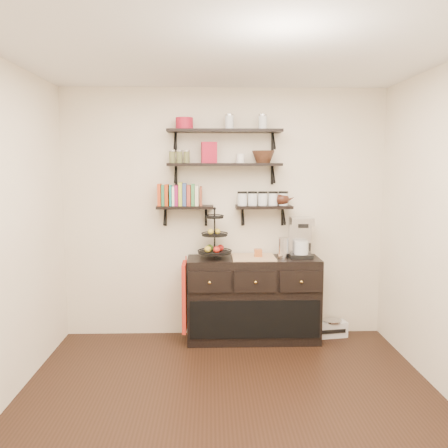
% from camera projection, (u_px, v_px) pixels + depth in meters
% --- Properties ---
extents(floor, '(3.50, 3.50, 0.00)m').
position_uv_depth(floor, '(231.00, 412.00, 3.62)').
color(floor, black).
rests_on(floor, ground).
extents(ceiling, '(3.50, 3.50, 0.02)m').
position_uv_depth(ceiling, '(232.00, 46.00, 3.29)').
color(ceiling, white).
rests_on(ceiling, back_wall).
extents(back_wall, '(3.50, 0.02, 2.70)m').
position_uv_depth(back_wall, '(224.00, 214.00, 5.19)').
color(back_wall, white).
rests_on(back_wall, ground).
extents(shelf_top, '(1.20, 0.27, 0.23)m').
position_uv_depth(shelf_top, '(225.00, 131.00, 4.95)').
color(shelf_top, black).
rests_on(shelf_top, back_wall).
extents(shelf_mid, '(1.20, 0.27, 0.23)m').
position_uv_depth(shelf_mid, '(225.00, 165.00, 5.00)').
color(shelf_mid, black).
rests_on(shelf_mid, back_wall).
extents(shelf_low_left, '(0.60, 0.25, 0.23)m').
position_uv_depth(shelf_low_left, '(185.00, 208.00, 5.05)').
color(shelf_low_left, black).
rests_on(shelf_low_left, back_wall).
extents(shelf_low_right, '(0.60, 0.25, 0.23)m').
position_uv_depth(shelf_low_right, '(264.00, 207.00, 5.08)').
color(shelf_low_right, black).
rests_on(shelf_low_right, back_wall).
extents(cookbooks, '(0.43, 0.15, 0.26)m').
position_uv_depth(cookbooks, '(180.00, 195.00, 5.03)').
color(cookbooks, '#C34219').
rests_on(cookbooks, shelf_low_left).
extents(glass_canisters, '(0.54, 0.10, 0.13)m').
position_uv_depth(glass_canisters, '(263.00, 199.00, 5.06)').
color(glass_canisters, silver).
rests_on(glass_canisters, shelf_low_right).
extents(sideboard, '(1.40, 0.50, 0.92)m').
position_uv_depth(sideboard, '(253.00, 299.00, 5.08)').
color(sideboard, black).
rests_on(sideboard, floor).
extents(fruit_stand, '(0.35, 0.35, 0.52)m').
position_uv_depth(fruit_stand, '(215.00, 241.00, 4.99)').
color(fruit_stand, black).
rests_on(fruit_stand, sideboard).
extents(candle, '(0.08, 0.08, 0.08)m').
position_uv_depth(candle, '(258.00, 253.00, 5.02)').
color(candle, '#9A4E23').
rests_on(candle, sideboard).
extents(coffee_maker, '(0.24, 0.23, 0.43)m').
position_uv_depth(coffee_maker, '(301.00, 238.00, 5.04)').
color(coffee_maker, black).
rests_on(coffee_maker, sideboard).
extents(thermal_carafe, '(0.11, 0.11, 0.22)m').
position_uv_depth(thermal_carafe, '(283.00, 248.00, 5.00)').
color(thermal_carafe, silver).
rests_on(thermal_carafe, sideboard).
extents(apron, '(0.04, 0.31, 0.72)m').
position_uv_depth(apron, '(184.00, 297.00, 4.95)').
color(apron, '#A71A12').
rests_on(apron, sideboard).
extents(radio, '(0.34, 0.24, 0.19)m').
position_uv_depth(radio, '(332.00, 328.00, 5.22)').
color(radio, silver).
rests_on(radio, floor).
extents(recipe_box, '(0.17, 0.09, 0.22)m').
position_uv_depth(recipe_box, '(209.00, 153.00, 4.97)').
color(recipe_box, maroon).
rests_on(recipe_box, shelf_mid).
extents(walnut_bowl, '(0.24, 0.24, 0.13)m').
position_uv_depth(walnut_bowl, '(263.00, 157.00, 4.99)').
color(walnut_bowl, black).
rests_on(walnut_bowl, shelf_mid).
extents(ramekins, '(0.09, 0.09, 0.10)m').
position_uv_depth(ramekins, '(241.00, 159.00, 4.99)').
color(ramekins, white).
rests_on(ramekins, shelf_mid).
extents(teapot, '(0.22, 0.18, 0.15)m').
position_uv_depth(teapot, '(282.00, 198.00, 5.07)').
color(teapot, '#371A10').
rests_on(teapot, shelf_low_right).
extents(red_pot, '(0.18, 0.18, 0.12)m').
position_uv_depth(red_pot, '(184.00, 123.00, 4.93)').
color(red_pot, maroon).
rests_on(red_pot, shelf_top).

